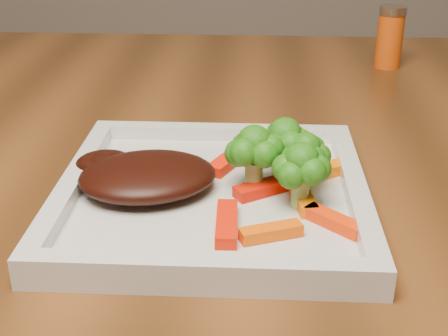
{
  "coord_description": "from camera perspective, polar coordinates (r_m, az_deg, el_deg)",
  "views": [
    {
      "loc": [
        -0.23,
        -0.75,
        1.02
      ],
      "look_at": [
        -0.26,
        -0.26,
        0.79
      ],
      "focal_mm": 50.0,
      "sensor_mm": 36.0,
      "label": 1
    }
  ],
  "objects": [
    {
      "name": "plate",
      "position": [
        0.56,
        -1.02,
        -2.84
      ],
      "size": [
        0.27,
        0.27,
        0.01
      ],
      "primitive_type": "cube",
      "color": "silver",
      "rests_on": "dining_table"
    },
    {
      "name": "steak",
      "position": [
        0.56,
        -7.01,
        -0.74
      ],
      "size": [
        0.14,
        0.12,
        0.03
      ],
      "primitive_type": "ellipsoid",
      "rotation": [
        0.0,
        0.0,
        0.24
      ],
      "color": "black",
      "rests_on": "plate"
    },
    {
      "name": "broccoli_0",
      "position": [
        0.57,
        5.56,
        2.13
      ],
      "size": [
        0.07,
        0.07,
        0.07
      ],
      "primitive_type": null,
      "rotation": [
        0.0,
        0.0,
        -0.21
      ],
      "color": "#2D6B11",
      "rests_on": "plate"
    },
    {
      "name": "broccoli_1",
      "position": [
        0.56,
        7.43,
        1.14
      ],
      "size": [
        0.06,
        0.06,
        0.06
      ],
      "primitive_type": null,
      "rotation": [
        0.0,
        0.0,
        -0.21
      ],
      "color": "#1D6911",
      "rests_on": "plate"
    },
    {
      "name": "broccoli_2",
      "position": [
        0.53,
        7.05,
        -0.64
      ],
      "size": [
        0.06,
        0.06,
        0.06
      ],
      "primitive_type": null,
      "rotation": [
        0.0,
        0.0,
        -0.2
      ],
      "color": "#367413",
      "rests_on": "plate"
    },
    {
      "name": "broccoli_3",
      "position": [
        0.55,
        2.76,
        0.91
      ],
      "size": [
        0.07,
        0.07,
        0.06
      ],
      "primitive_type": null,
      "rotation": [
        0.0,
        0.0,
        -0.25
      ],
      "color": "#397613",
      "rests_on": "plate"
    },
    {
      "name": "carrot_0",
      "position": [
        0.49,
        4.31,
        -5.86
      ],
      "size": [
        0.05,
        0.03,
        0.01
      ],
      "primitive_type": "cube",
      "rotation": [
        0.0,
        0.0,
        0.36
      ],
      "color": "#FA5704",
      "rests_on": "plate"
    },
    {
      "name": "carrot_1",
      "position": [
        0.51,
        10.02,
        -4.79
      ],
      "size": [
        0.05,
        0.05,
        0.01
      ],
      "primitive_type": "cube",
      "rotation": [
        0.0,
        0.0,
        -0.74
      ],
      "color": "#FF3404",
      "rests_on": "plate"
    },
    {
      "name": "carrot_2",
      "position": [
        0.5,
        0.25,
        -5.07
      ],
      "size": [
        0.02,
        0.06,
        0.01
      ],
      "primitive_type": "cube",
      "rotation": [
        0.0,
        0.0,
        1.59
      ],
      "color": "red",
      "rests_on": "plate"
    },
    {
      "name": "carrot_3",
      "position": [
        0.59,
        9.04,
        -0.27
      ],
      "size": [
        0.06,
        0.05,
        0.01
      ],
      "primitive_type": "cube",
      "rotation": [
        0.0,
        0.0,
        0.57
      ],
      "color": "orange",
      "rests_on": "plate"
    },
    {
      "name": "carrot_4",
      "position": [
        0.61,
        0.4,
        0.7
      ],
      "size": [
        0.04,
        0.06,
        0.01
      ],
      "primitive_type": "cube",
      "rotation": [
        0.0,
        0.0,
        1.11
      ],
      "color": "#FF1E04",
      "rests_on": "plate"
    },
    {
      "name": "carrot_5",
      "position": [
        0.54,
        7.18,
        -2.7
      ],
      "size": [
        0.02,
        0.06,
        0.01
      ],
      "primitive_type": "cube",
      "rotation": [
        0.0,
        0.0,
        -1.39
      ],
      "color": "#FF6C04",
      "rests_on": "plate"
    },
    {
      "name": "carrot_6",
      "position": [
        0.56,
        4.02,
        -1.72
      ],
      "size": [
        0.06,
        0.05,
        0.01
      ],
      "primitive_type": "cube",
      "rotation": [
        0.0,
        0.0,
        0.57
      ],
      "color": "red",
      "rests_on": "plate"
    },
    {
      "name": "spice_shaker",
      "position": [
        0.99,
        14.92,
        11.49
      ],
      "size": [
        0.04,
        0.04,
        0.09
      ],
      "primitive_type": "cylinder",
      "rotation": [
        0.0,
        0.0,
        -0.14
      ],
      "color": "#D2490B",
      "rests_on": "dining_table"
    }
  ]
}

